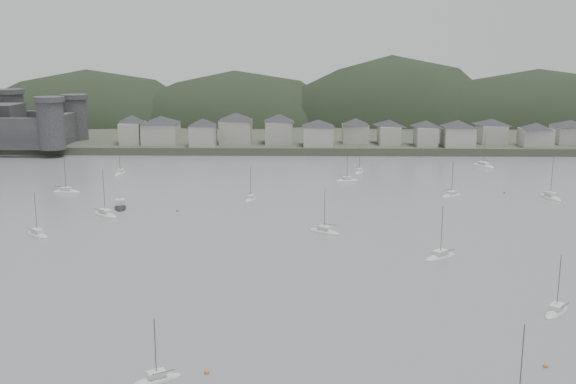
{
  "coord_description": "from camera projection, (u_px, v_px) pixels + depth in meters",
  "views": [
    {
      "loc": [
        3.2,
        -86.63,
        40.45
      ],
      "look_at": [
        0.0,
        75.0,
        6.0
      ],
      "focal_mm": 41.87,
      "sensor_mm": 36.0,
      "label": 1
    }
  ],
  "objects": [
    {
      "name": "ground",
      "position": [
        277.0,
        346.0,
        93.21
      ],
      "size": [
        900.0,
        900.0,
        0.0
      ],
      "primitive_type": "plane",
      "color": "slate",
      "rests_on": "ground"
    },
    {
      "name": "far_shore_land",
      "position": [
        296.0,
        119.0,
        381.36
      ],
      "size": [
        900.0,
        250.0,
        3.0
      ],
      "primitive_type": "cube",
      "color": "#383D2D",
      "rests_on": "ground"
    },
    {
      "name": "forested_ridge",
      "position": [
        304.0,
        148.0,
        358.9
      ],
      "size": [
        851.55,
        103.94,
        102.57
      ],
      "color": "black",
      "rests_on": "ground"
    },
    {
      "name": "waterfront_town",
      "position": [
        419.0,
        130.0,
        269.7
      ],
      "size": [
        451.48,
        28.46,
        12.92
      ],
      "color": "#A4A396",
      "rests_on": "far_shore_land"
    },
    {
      "name": "moored_fleet",
      "position": [
        281.0,
        227.0,
        155.11
      ],
      "size": [
        267.11,
        176.96,
        13.18
      ],
      "color": "silver",
      "rests_on": "ground"
    },
    {
      "name": "motor_launch_far",
      "position": [
        120.0,
        207.0,
        174.45
      ],
      "size": [
        4.99,
        8.74,
        3.97
      ],
      "rotation": [
        0.0,
        0.0,
        3.4
      ],
      "color": "black",
      "rests_on": "ground"
    },
    {
      "name": "mooring_buoys",
      "position": [
        264.0,
        264.0,
        128.68
      ],
      "size": [
        141.28,
        111.48,
        0.7
      ],
      "color": "#B96E3D",
      "rests_on": "ground"
    }
  ]
}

